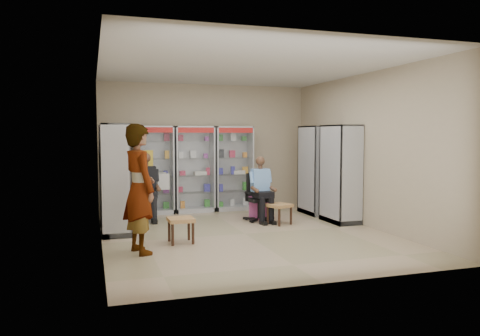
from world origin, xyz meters
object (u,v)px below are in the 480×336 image
object	(u,v)px
cabinet_right_far	(316,170)
standing_man	(140,189)
pink_trunk	(261,206)
cabinet_left_far	(113,174)
office_chair	(259,197)
cabinet_back_mid	(194,169)
woven_stool_b	(181,230)
cabinet_back_left	(153,170)
cabinet_left_near	(115,179)
wooden_chair	(146,198)
seated_shopkeeper	(260,191)
cabinet_right_near	(340,174)
cabinet_back_right	(233,168)
woven_stool_a	(279,214)

from	to	relation	value
cabinet_right_far	standing_man	distance (m)	4.83
pink_trunk	standing_man	world-z (taller)	standing_man
cabinet_left_far	pink_trunk	bearing A→B (deg)	83.74
office_chair	cabinet_right_far	bearing A→B (deg)	12.33
cabinet_back_mid	woven_stool_b	distance (m)	3.30
cabinet_back_left	cabinet_left_far	xyz separation A→B (m)	(-0.93, -0.93, 0.00)
cabinet_right_far	cabinet_left_near	size ratio (longest dim) A/B	1.00
cabinet_back_mid	cabinet_right_far	size ratio (longest dim) A/B	1.00
wooden_chair	seated_shopkeeper	size ratio (longest dim) A/B	0.74
cabinet_back_mid	wooden_chair	world-z (taller)	cabinet_back_mid
seated_shopkeeper	pink_trunk	distance (m)	0.55
pink_trunk	cabinet_right_far	bearing A→B (deg)	5.75
cabinet_back_left	cabinet_right_near	xyz separation A→B (m)	(3.53, -2.23, 0.00)
cabinet_left_far	seated_shopkeeper	xyz separation A→B (m)	(2.92, -0.70, -0.37)
office_chair	seated_shopkeeper	xyz separation A→B (m)	(0.00, -0.05, 0.14)
cabinet_right_far	wooden_chair	distance (m)	3.84
cabinet_back_mid	office_chair	world-z (taller)	cabinet_back_mid
wooden_chair	office_chair	bearing A→B (deg)	-20.73
pink_trunk	woven_stool_b	world-z (taller)	pink_trunk
cabinet_back_right	wooden_chair	size ratio (longest dim) A/B	2.13
cabinet_back_mid	cabinet_left_far	world-z (taller)	same
cabinet_back_left	seated_shopkeeper	bearing A→B (deg)	-39.27
pink_trunk	woven_stool_a	xyz separation A→B (m)	(0.09, -0.80, -0.05)
cabinet_back_mid	cabinet_right_near	distance (m)	3.41
wooden_chair	cabinet_back_left	bearing A→B (deg)	71.10
cabinet_back_left	cabinet_left_near	distance (m)	2.23
cabinet_back_mid	cabinet_left_far	bearing A→B (deg)	-153.68
cabinet_left_near	office_chair	xyz separation A→B (m)	(2.92, 0.45, -0.50)
seated_shopkeeper	woven_stool_b	size ratio (longest dim) A/B	3.01
cabinet_right_far	cabinet_right_near	size ratio (longest dim) A/B	1.00
office_chair	pink_trunk	distance (m)	0.43
woven_stool_a	standing_man	xyz separation A→B (m)	(-2.90, -1.49, 0.77)
cabinet_right_far	woven_stool_a	world-z (taller)	cabinet_right_far
cabinet_left_far	standing_man	xyz separation A→B (m)	(0.28, -2.62, -0.02)
cabinet_back_left	cabinet_back_mid	bearing A→B (deg)	0.00
cabinet_left_near	seated_shopkeeper	world-z (taller)	cabinet_left_near
cabinet_right_far	woven_stool_b	bearing A→B (deg)	119.33
woven_stool_a	cabinet_back_mid	bearing A→B (deg)	122.19
cabinet_right_near	pink_trunk	distance (m)	1.83
cabinet_back_left	cabinet_right_far	bearing A→B (deg)	-17.75
cabinet_back_left	cabinet_back_right	bearing A→B (deg)	0.00
cabinet_back_right	seated_shopkeeper	size ratio (longest dim) A/B	1.58
cabinet_left_far	cabinet_left_near	distance (m)	1.10
cabinet_back_mid	pink_trunk	distance (m)	1.90
cabinet_back_mid	woven_stool_b	bearing A→B (deg)	-106.07
standing_man	woven_stool_a	bearing A→B (deg)	-80.08
cabinet_left_near	pink_trunk	distance (m)	3.26
cabinet_right_far	office_chair	distance (m)	1.68
wooden_chair	cabinet_left_far	bearing A→B (deg)	-163.61
cabinet_right_far	cabinet_back_mid	bearing A→B (deg)	66.35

